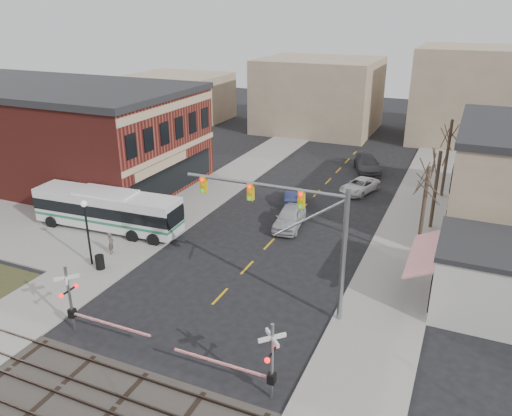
{
  "coord_description": "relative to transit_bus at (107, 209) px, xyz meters",
  "views": [
    {
      "loc": [
        12.69,
        -21.37,
        16.59
      ],
      "look_at": [
        -0.35,
        8.34,
        3.5
      ],
      "focal_mm": 35.0,
      "sensor_mm": 36.0,
      "label": 1
    }
  ],
  "objects": [
    {
      "name": "tree_east_a",
      "position": [
        23.21,
        4.72,
        1.71
      ],
      "size": [
        0.28,
        0.28,
        6.75
      ],
      "color": "#382B21",
      "rests_on": "sidewalk_east"
    },
    {
      "name": "plaza_west",
      "position": [
        -9.29,
        -2.28,
        -1.73
      ],
      "size": [
        20.0,
        10.0,
        0.11
      ],
      "primitive_type": "cube",
      "color": "gray",
      "rests_on": "ground"
    },
    {
      "name": "traffic_signal_mast",
      "position": [
        17.41,
        -4.76,
        3.94
      ],
      "size": [
        9.65,
        0.3,
        8.0
      ],
      "color": "gray",
      "rests_on": "ground"
    },
    {
      "name": "sidewalk_west",
      "position": [
        3.21,
        12.72,
        -1.72
      ],
      "size": [
        5.0,
        60.0,
        0.12
      ],
      "primitive_type": "cube",
      "color": "gray",
      "rests_on": "ground"
    },
    {
      "name": "tree_east_c",
      "position": [
        23.71,
        18.72,
        1.94
      ],
      "size": [
        0.28,
        0.28,
        7.2
      ],
      "color": "#382B21",
      "rests_on": "sidewalk_east"
    },
    {
      "name": "sidewalk_east",
      "position": [
        22.21,
        12.72,
        -1.72
      ],
      "size": [
        5.0,
        60.0,
        0.12
      ],
      "primitive_type": "cube",
      "color": "gray",
      "rests_on": "ground"
    },
    {
      "name": "transit_bus",
      "position": [
        0.0,
        0.0,
        0.0
      ],
      "size": [
        12.36,
        3.38,
        3.15
      ],
      "color": "silver",
      "rests_on": "ground"
    },
    {
      "name": "rr_crossing_east",
      "position": [
        18.42,
        -11.96,
        0.19
      ],
      "size": [
        5.6,
        1.36,
        4.0
      ],
      "color": "gray",
      "rests_on": "ground"
    },
    {
      "name": "street_lamp",
      "position": [
        2.78,
        -5.29,
        1.66
      ],
      "size": [
        0.44,
        0.44,
        4.69
      ],
      "color": "black",
      "rests_on": "sidewalk_west"
    },
    {
      "name": "car_c",
      "position": [
        16.37,
        16.69,
        -1.11
      ],
      "size": [
        3.51,
        5.24,
        1.33
      ],
      "primitive_type": "imported",
      "rotation": [
        0.0,
        0.0,
        -0.29
      ],
      "color": "silver",
      "rests_on": "ground"
    },
    {
      "name": "pedestrian_far",
      "position": [
        1.21,
        -0.46,
        -0.84
      ],
      "size": [
        0.99,
        1.01,
        1.65
      ],
      "primitive_type": "imported",
      "rotation": [
        0.0,
        0.0,
        0.88
      ],
      "color": "#373B61",
      "rests_on": "sidewalk_west"
    },
    {
      "name": "car_d",
      "position": [
        15.65,
        23.54,
        -0.92
      ],
      "size": [
        4.27,
        6.37,
        1.71
      ],
      "primitive_type": "imported",
      "rotation": [
        0.0,
        0.0,
        0.35
      ],
      "color": "#3E3D42",
      "rests_on": "ground"
    },
    {
      "name": "rail_tracks",
      "position": [
        12.71,
        -15.28,
        -1.66
      ],
      "size": [
        160.0,
        3.91,
        0.14
      ],
      "color": "#2D231E",
      "rests_on": "ground"
    },
    {
      "name": "pedestrian_near",
      "position": [
        2.98,
        -3.42,
        -0.87
      ],
      "size": [
        0.55,
        0.67,
        1.59
      ],
      "primitive_type": "imported",
      "rotation": [
        0.0,
        0.0,
        1.9
      ],
      "color": "#4D443D",
      "rests_on": "sidewalk_west"
    },
    {
      "name": "car_b",
      "position": [
        11.44,
        11.49,
        -1.09
      ],
      "size": [
        2.76,
        4.44,
        1.38
      ],
      "primitive_type": "imported",
      "rotation": [
        0.0,
        0.0,
        3.48
      ],
      "color": "#1C2347",
      "rests_on": "ground"
    },
    {
      "name": "ground",
      "position": [
        12.71,
        -7.28,
        -1.78
      ],
      "size": [
        160.0,
        160.0,
        0.0
      ],
      "primitive_type": "plane",
      "color": "black",
      "rests_on": "ground"
    },
    {
      "name": "brick_building",
      "position": [
        -14.27,
        8.72,
        3.03
      ],
      "size": [
        30.4,
        15.4,
        9.6
      ],
      "color": "maroon",
      "rests_on": "ground"
    },
    {
      "name": "rr_crossing_west",
      "position": [
        7.37,
        -11.56,
        0.19
      ],
      "size": [
        5.6,
        1.36,
        4.0
      ],
      "color": "gray",
      "rests_on": "ground"
    },
    {
      "name": "trash_bin",
      "position": [
        3.75,
        -5.57,
        -1.17
      ],
      "size": [
        0.6,
        0.6,
        0.98
      ],
      "primitive_type": "cylinder",
      "color": "black",
      "rests_on": "sidewalk_west"
    },
    {
      "name": "tree_east_b",
      "position": [
        23.51,
        10.72,
        1.49
      ],
      "size": [
        0.28,
        0.28,
        6.3
      ],
      "color": "#382B21",
      "rests_on": "sidewalk_east"
    },
    {
      "name": "awning_shop",
      "position": [
        28.68,
        -0.28,
        0.38
      ],
      "size": [
        9.74,
        6.2,
        4.3
      ],
      "color": "beige",
      "rests_on": "ground"
    },
    {
      "name": "car_a",
      "position": [
        13.02,
        6.29,
        -0.94
      ],
      "size": [
        2.53,
        5.15,
        1.69
      ],
      "primitive_type": "imported",
      "rotation": [
        0.0,
        0.0,
        0.11
      ],
      "color": "#A9AAAE",
      "rests_on": "ground"
    },
    {
      "name": "ballast_strip",
      "position": [
        12.71,
        -15.28,
        -1.75
      ],
      "size": [
        160.0,
        5.0,
        0.06
      ],
      "primitive_type": "cube",
      "color": "#332D28",
      "rests_on": "ground"
    }
  ]
}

